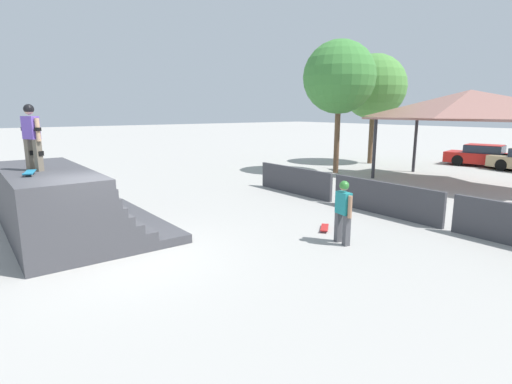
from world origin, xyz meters
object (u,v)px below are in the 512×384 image
Objects in this scene: skater_on_deck at (31,133)px; skateboard_on_deck at (29,172)px; bystander_walking at (343,207)px; tree_far_back at (339,77)px; skateboard_on_ground at (324,228)px; tree_beside_pavilion at (374,87)px; parked_car_red at (485,156)px.

skater_on_deck is 1.12m from skateboard_on_deck.
tree_far_back reaches higher than bystander_walking.
skateboard_on_ground is 11.73m from tree_far_back.
bystander_walking is at bearing 26.01° from skater_on_deck.
skateboard_on_deck is (0.67, -0.22, -0.87)m from skater_on_deck.
skateboard_on_ground is (3.71, 6.42, -2.67)m from skater_on_deck.
tree_far_back is at bearing -34.75° from bystander_walking.
skater_on_deck is 2.26× the size of skateboard_on_ground.
skateboard_on_deck reaches higher than skateboard_on_ground.
tree_beside_pavilion is at bearing 78.20° from skater_on_deck.
skater_on_deck reaches higher than skateboard_on_deck.
tree_beside_pavilion is 0.98× the size of tree_far_back.
tree_far_back is (-6.91, 8.14, 4.85)m from skateboard_on_ground.
parked_car_red is (3.63, 8.97, -4.30)m from tree_far_back.
skateboard_on_deck is 7.44m from bystander_walking.
bystander_walking is 0.24× the size of tree_far_back.
skateboard_on_ground is at bearing 79.80° from skateboard_on_deck.
skater_on_deck is 0.35× the size of parked_car_red.
parked_car_red reaches higher than skateboard_on_ground.
bystander_walking is (4.10, 6.14, -0.93)m from skateboard_on_deck.
skater_on_deck reaches higher than parked_car_red.
skateboard_on_deck is 0.13× the size of tree_far_back.
bystander_walking is at bearing 24.35° from skateboard_on_ground.
tree_beside_pavilion is at bearing 119.42° from skateboard_on_deck.
parked_car_red is at bearing 63.84° from skater_on_deck.
bystander_walking reaches higher than skateboard_on_ground.
skateboard_on_ground is at bearing -90.88° from parked_car_red.
tree_far_back reaches higher than parked_car_red.
bystander_walking is at bearing -47.32° from tree_far_back.
skater_on_deck is 7.81m from bystander_walking.
tree_far_back is (-3.20, 14.56, 2.18)m from skater_on_deck.
skateboard_on_ground is 0.11× the size of tree_beside_pavilion.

